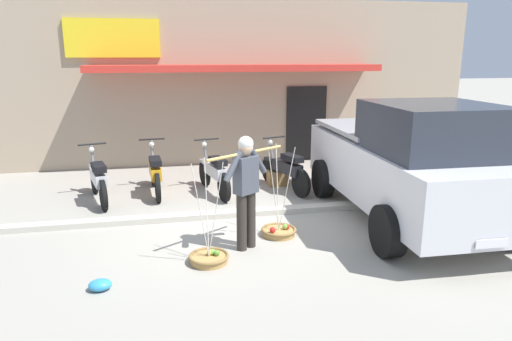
# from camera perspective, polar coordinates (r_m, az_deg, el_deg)

# --- Properties ---
(ground_plane) EXTENTS (90.00, 90.00, 0.00)m
(ground_plane) POSITION_cam_1_polar(r_m,az_deg,el_deg) (7.59, -1.92, -7.47)
(ground_plane) COLOR #9E998C
(sidewalk_curb) EXTENTS (20.00, 0.24, 0.10)m
(sidewalk_curb) POSITION_cam_1_polar(r_m,az_deg,el_deg) (8.22, -2.76, -5.38)
(sidewalk_curb) COLOR #BAB4A5
(sidewalk_curb) RESTS_ON ground
(fruit_vendor) EXTENTS (1.22, 0.80, 1.70)m
(fruit_vendor) POSITION_cam_1_polar(r_m,az_deg,el_deg) (6.61, -1.26, -1.85)
(fruit_vendor) COLOR #2D2823
(fruit_vendor) RESTS_ON ground
(fruit_basket_left_side) EXTENTS (0.57, 0.57, 1.45)m
(fruit_basket_left_side) POSITION_cam_1_polar(r_m,az_deg,el_deg) (7.37, 2.87, -7.51)
(fruit_basket_left_side) COLOR #B2894C
(fruit_basket_left_side) RESTS_ON ground
(fruit_basket_right_side) EXTENTS (0.57, 0.57, 1.45)m
(fruit_basket_right_side) POSITION_cam_1_polar(r_m,az_deg,el_deg) (6.49, -5.88, -10.71)
(fruit_basket_right_side) COLOR #B2894C
(fruit_basket_right_side) RESTS_ON ground
(motorcycle_nearest_shop) EXTENTS (0.65, 1.78, 1.09)m
(motorcycle_nearest_shop) POSITION_cam_1_polar(r_m,az_deg,el_deg) (9.42, -19.11, -1.05)
(motorcycle_nearest_shop) COLOR black
(motorcycle_nearest_shop) RESTS_ON ground
(motorcycle_second_in_row) EXTENTS (0.54, 1.82, 1.09)m
(motorcycle_second_in_row) POSITION_cam_1_polar(r_m,az_deg,el_deg) (9.63, -12.49, -0.27)
(motorcycle_second_in_row) COLOR black
(motorcycle_second_in_row) RESTS_ON ground
(motorcycle_third_in_row) EXTENTS (0.59, 1.80, 1.09)m
(motorcycle_third_in_row) POSITION_cam_1_polar(r_m,az_deg,el_deg) (9.46, -5.23, -0.25)
(motorcycle_third_in_row) COLOR black
(motorcycle_third_in_row) RESTS_ON ground
(motorcycle_end_of_row) EXTENTS (0.71, 1.76, 1.09)m
(motorcycle_end_of_row) POSITION_cam_1_polar(r_m,az_deg,el_deg) (9.69, 3.69, 0.13)
(motorcycle_end_of_row) COLOR black
(motorcycle_end_of_row) RESTS_ON ground
(parked_truck) EXTENTS (2.26, 4.76, 2.10)m
(parked_truck) POSITION_cam_1_polar(r_m,az_deg,el_deg) (8.16, 18.41, 0.92)
(parked_truck) COLOR silver
(parked_truck) RESTS_ON ground
(storefront_building) EXTENTS (13.00, 6.00, 4.20)m
(storefront_building) POSITION_cam_1_polar(r_m,az_deg,el_deg) (14.43, -4.29, 11.35)
(storefront_building) COLOR tan
(storefront_building) RESTS_ON ground
(plastic_litter_bag) EXTENTS (0.28, 0.22, 0.14)m
(plastic_litter_bag) POSITION_cam_1_polar(r_m,az_deg,el_deg) (6.07, -18.88, -13.36)
(plastic_litter_bag) COLOR #3393D1
(plastic_litter_bag) RESTS_ON ground
(wooden_crate) EXTENTS (0.44, 0.36, 0.32)m
(wooden_crate) POSITION_cam_1_polar(r_m,az_deg,el_deg) (10.14, 2.74, -0.94)
(wooden_crate) COLOR olive
(wooden_crate) RESTS_ON ground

